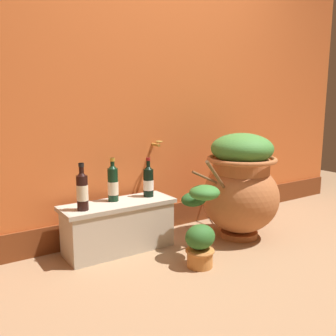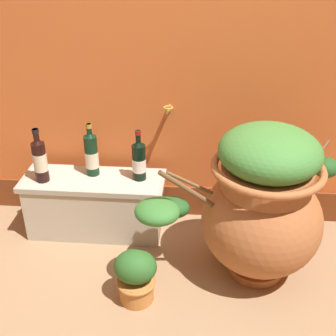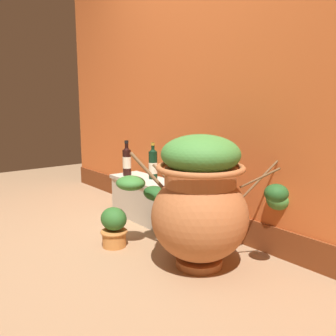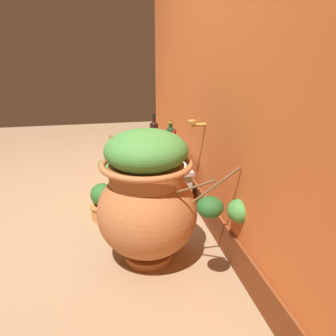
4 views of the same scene
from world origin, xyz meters
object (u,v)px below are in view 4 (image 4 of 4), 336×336
Objects in this scene: wine_bottle_middle at (174,153)px; potted_shrub at (102,201)px; terracotta_urn at (148,197)px; wine_bottle_left at (154,134)px; wine_bottle_right at (171,141)px.

wine_bottle_middle is 0.65m from potted_shrub.
potted_shrub is at bearing -84.44° from wine_bottle_middle.
potted_shrub is (-0.59, -0.26, -0.27)m from terracotta_urn.
wine_bottle_middle is at bearing 7.04° from wine_bottle_left.
wine_bottle_middle is (-0.64, 0.30, 0.06)m from terracotta_urn.
wine_bottle_right is 1.10× the size of potted_shrub.
potted_shrub is (0.59, -0.49, -0.35)m from wine_bottle_left.
wine_bottle_right is (-0.27, 0.03, 0.01)m from wine_bottle_middle.
wine_bottle_left is at bearing 140.31° from potted_shrub.
potted_shrub is at bearing -156.19° from terracotta_urn.
terracotta_urn is 1.20m from wine_bottle_left.
potted_shrub is (0.33, -0.59, -0.34)m from wine_bottle_right.
wine_bottle_left is 1.00× the size of wine_bottle_right.
wine_bottle_right is (0.26, 0.10, -0.00)m from wine_bottle_left.
potted_shrub is at bearing -39.69° from wine_bottle_left.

